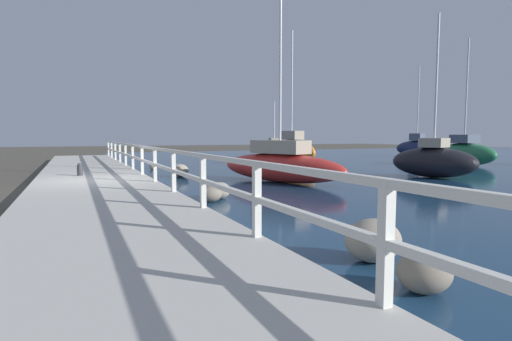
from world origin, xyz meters
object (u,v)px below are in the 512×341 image
object	(u,v)px
sailboat_orange	(291,150)
sailboat_black	(433,161)
sailboat_red	(280,165)
sailboat_white	(274,150)
mooring_bollard	(80,169)
sailboat_navy	(417,147)
sailboat_green	(464,153)

from	to	relation	value
sailboat_orange	sailboat_black	distance (m)	9.20
sailboat_red	sailboat_white	distance (m)	17.09
sailboat_white	sailboat_orange	bearing A→B (deg)	-97.74
mooring_bollard	sailboat_red	world-z (taller)	sailboat_red
sailboat_orange	sailboat_red	world-z (taller)	sailboat_orange
mooring_bollard	sailboat_orange	xyz separation A→B (m)	(11.76, 5.57, 0.33)
sailboat_navy	sailboat_red	world-z (taller)	sailboat_red
sailboat_orange	sailboat_red	size ratio (longest dim) A/B	1.04
mooring_bollard	sailboat_white	bearing A→B (deg)	41.97
sailboat_navy	sailboat_black	bearing A→B (deg)	-149.90
sailboat_orange	sailboat_black	xyz separation A→B (m)	(1.55, -9.07, -0.17)
mooring_bollard	sailboat_red	distance (m)	7.15
sailboat_orange	sailboat_navy	xyz separation A→B (m)	(14.23, 3.83, -0.09)
sailboat_green	sailboat_white	world-z (taller)	sailboat_green
sailboat_navy	sailboat_green	bearing A→B (deg)	-137.30
sailboat_orange	sailboat_red	distance (m)	9.35
sailboat_orange	sailboat_black	world-z (taller)	sailboat_orange
sailboat_orange	sailboat_navy	size ratio (longest dim) A/B	1.05
sailboat_orange	sailboat_red	bearing A→B (deg)	-128.27
mooring_bollard	sailboat_red	size ratio (longest dim) A/B	0.06
sailboat_red	mooring_bollard	bearing A→B (deg)	139.58
sailboat_black	sailboat_green	bearing A→B (deg)	8.97
sailboat_red	sailboat_white	world-z (taller)	sailboat_red
sailboat_red	sailboat_orange	bearing A→B (deg)	36.30
mooring_bollard	sailboat_orange	distance (m)	13.02
sailboat_red	sailboat_green	size ratio (longest dim) A/B	1.05
sailboat_orange	sailboat_black	bearing A→B (deg)	-86.26
sailboat_red	sailboat_black	xyz separation A→B (m)	(6.55, -1.17, 0.04)
sailboat_navy	sailboat_red	xyz separation A→B (m)	(-19.23, -11.73, -0.13)
sailboat_orange	sailboat_green	distance (m)	10.07
sailboat_black	sailboat_green	distance (m)	8.47
sailboat_black	sailboat_green	size ratio (longest dim) A/B	0.91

